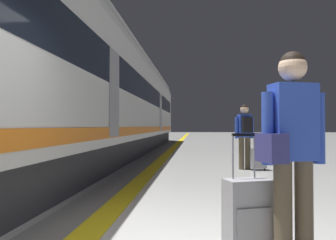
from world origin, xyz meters
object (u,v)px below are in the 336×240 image
at_px(rolling_suitcase_foreground, 247,216).
at_px(waste_bin, 260,146).
at_px(traveller_foreground, 291,142).
at_px(passenger_near, 245,131).
at_px(high_speed_train, 106,90).
at_px(suitcase_near, 258,158).

distance_m(rolling_suitcase_foreground, waste_bin, 9.26).
relative_size(traveller_foreground, passenger_near, 1.02).
relative_size(traveller_foreground, waste_bin, 1.93).
xyz_separation_m(high_speed_train, rolling_suitcase_foreground, (3.78, -9.36, -2.13)).
height_order(rolling_suitcase_foreground, passenger_near, passenger_near).
height_order(high_speed_train, waste_bin, high_speed_train).
bearing_deg(high_speed_train, rolling_suitcase_foreground, -68.00).
bearing_deg(high_speed_train, passenger_near, -35.43).
relative_size(rolling_suitcase_foreground, waste_bin, 1.19).
bearing_deg(waste_bin, rolling_suitcase_foreground, -101.47).
height_order(high_speed_train, rolling_suitcase_foreground, high_speed_train).
xyz_separation_m(high_speed_train, traveller_foreground, (4.12, -9.49, -1.49)).
xyz_separation_m(high_speed_train, suitcase_near, (4.96, -3.47, -2.19)).
bearing_deg(waste_bin, passenger_near, -107.93).
height_order(passenger_near, waste_bin, passenger_near).
distance_m(traveller_foreground, passenger_near, 6.21).
bearing_deg(rolling_suitcase_foreground, suitcase_near, 78.67).
bearing_deg(high_speed_train, traveller_foreground, -66.56).
height_order(traveller_foreground, passenger_near, traveller_foreground).
relative_size(traveller_foreground, suitcase_near, 1.86).
bearing_deg(traveller_foreground, high_speed_train, 113.44).
bearing_deg(traveller_foreground, rolling_suitcase_foreground, 158.51).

